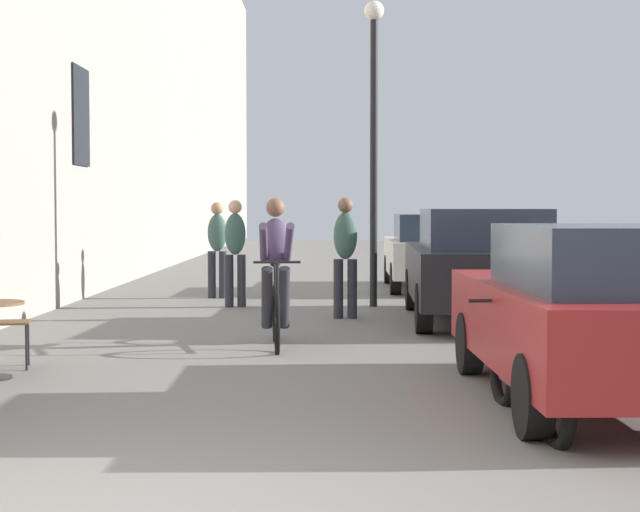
{
  "coord_description": "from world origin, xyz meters",
  "views": [
    {
      "loc": [
        1.1,
        -4.81,
        1.6
      ],
      "look_at": [
        0.97,
        10.68,
        0.85
      ],
      "focal_mm": 56.19,
      "sensor_mm": 36.0,
      "label": 1
    }
  ],
  "objects_px": {
    "street_lamp": "(374,113)",
    "cyclist_on_bicycle": "(276,276)",
    "pedestrian_far": "(217,244)",
    "parked_motorcycle": "(528,368)",
    "parked_car_nearest": "(594,311)",
    "pedestrian_mid": "(235,247)",
    "cafe_chair_mid_toward_street": "(2,317)",
    "pedestrian_near": "(345,250)",
    "parked_car_second": "(478,263)",
    "parked_car_third": "(432,250)"
  },
  "relations": [
    {
      "from": "pedestrian_near",
      "to": "parked_motorcycle",
      "type": "relative_size",
      "value": 0.81
    },
    {
      "from": "pedestrian_near",
      "to": "pedestrian_mid",
      "type": "bearing_deg",
      "value": 136.34
    },
    {
      "from": "pedestrian_mid",
      "to": "parked_car_third",
      "type": "bearing_deg",
      "value": 44.89
    },
    {
      "from": "street_lamp",
      "to": "cyclist_on_bicycle",
      "type": "bearing_deg",
      "value": -106.28
    },
    {
      "from": "parked_car_second",
      "to": "cyclist_on_bicycle",
      "type": "bearing_deg",
      "value": -138.18
    },
    {
      "from": "cafe_chair_mid_toward_street",
      "to": "parked_car_third",
      "type": "height_order",
      "value": "parked_car_third"
    },
    {
      "from": "pedestrian_far",
      "to": "street_lamp",
      "type": "distance_m",
      "value": 3.76
    },
    {
      "from": "street_lamp",
      "to": "pedestrian_far",
      "type": "bearing_deg",
      "value": 150.8
    },
    {
      "from": "parked_car_third",
      "to": "pedestrian_mid",
      "type": "bearing_deg",
      "value": -135.11
    },
    {
      "from": "parked_motorcycle",
      "to": "cafe_chair_mid_toward_street",
      "type": "bearing_deg",
      "value": 152.56
    },
    {
      "from": "cyclist_on_bicycle",
      "to": "cafe_chair_mid_toward_street",
      "type": "bearing_deg",
      "value": -147.03
    },
    {
      "from": "pedestrian_near",
      "to": "parked_car_third",
      "type": "bearing_deg",
      "value": 70.91
    },
    {
      "from": "cyclist_on_bicycle",
      "to": "parked_motorcycle",
      "type": "xyz_separation_m",
      "value": [
        2.09,
        -4.15,
        -0.41
      ]
    },
    {
      "from": "parked_car_second",
      "to": "pedestrian_near",
      "type": "bearing_deg",
      "value": 167.37
    },
    {
      "from": "pedestrian_near",
      "to": "pedestrian_mid",
      "type": "xyz_separation_m",
      "value": [
        -1.74,
        1.66,
        -0.01
      ]
    },
    {
      "from": "street_lamp",
      "to": "pedestrian_near",
      "type": "bearing_deg",
      "value": -105.48
    },
    {
      "from": "cyclist_on_bicycle",
      "to": "parked_car_nearest",
      "type": "relative_size",
      "value": 0.43
    },
    {
      "from": "street_lamp",
      "to": "pedestrian_mid",
      "type": "bearing_deg",
      "value": -177.64
    },
    {
      "from": "parked_car_second",
      "to": "parked_motorcycle",
      "type": "distance_m",
      "value": 6.61
    },
    {
      "from": "pedestrian_far",
      "to": "street_lamp",
      "type": "bearing_deg",
      "value": -29.2
    },
    {
      "from": "pedestrian_mid",
      "to": "parked_car_nearest",
      "type": "height_order",
      "value": "pedestrian_mid"
    },
    {
      "from": "cyclist_on_bicycle",
      "to": "street_lamp",
      "type": "height_order",
      "value": "street_lamp"
    },
    {
      "from": "pedestrian_far",
      "to": "parked_motorcycle",
      "type": "xyz_separation_m",
      "value": [
        3.44,
        -10.24,
        -0.55
      ]
    },
    {
      "from": "parked_car_third",
      "to": "pedestrian_near",
      "type": "bearing_deg",
      "value": -109.09
    },
    {
      "from": "parked_car_nearest",
      "to": "parked_motorcycle",
      "type": "distance_m",
      "value": 1.04
    },
    {
      "from": "pedestrian_far",
      "to": "parked_car_third",
      "type": "distance_m",
      "value": 4.44
    },
    {
      "from": "cafe_chair_mid_toward_street",
      "to": "pedestrian_near",
      "type": "distance_m",
      "value": 5.74
    },
    {
      "from": "street_lamp",
      "to": "parked_car_nearest",
      "type": "distance_m",
      "value": 8.49
    },
    {
      "from": "cafe_chair_mid_toward_street",
      "to": "street_lamp",
      "type": "height_order",
      "value": "street_lamp"
    },
    {
      "from": "cyclist_on_bicycle",
      "to": "parked_car_nearest",
      "type": "height_order",
      "value": "cyclist_on_bicycle"
    },
    {
      "from": "cafe_chair_mid_toward_street",
      "to": "parked_car_second",
      "type": "distance_m",
      "value": 6.75
    },
    {
      "from": "pedestrian_far",
      "to": "cyclist_on_bicycle",
      "type": "bearing_deg",
      "value": -77.48
    },
    {
      "from": "parked_car_nearest",
      "to": "pedestrian_mid",
      "type": "bearing_deg",
      "value": 114.72
    },
    {
      "from": "cafe_chair_mid_toward_street",
      "to": "pedestrian_mid",
      "type": "xyz_separation_m",
      "value": [
        1.74,
        6.2,
        0.45
      ]
    },
    {
      "from": "pedestrian_near",
      "to": "parked_car_third",
      "type": "height_order",
      "value": "pedestrian_near"
    },
    {
      "from": "pedestrian_mid",
      "to": "street_lamp",
      "type": "distance_m",
      "value": 3.09
    },
    {
      "from": "parked_car_third",
      "to": "parked_car_second",
      "type": "bearing_deg",
      "value": -89.4
    },
    {
      "from": "cafe_chair_mid_toward_street",
      "to": "parked_car_second",
      "type": "bearing_deg",
      "value": 37.73
    },
    {
      "from": "pedestrian_near",
      "to": "pedestrian_far",
      "type": "height_order",
      "value": "pedestrian_near"
    },
    {
      "from": "pedestrian_mid",
      "to": "parked_car_second",
      "type": "height_order",
      "value": "pedestrian_mid"
    },
    {
      "from": "cafe_chair_mid_toward_street",
      "to": "parked_motorcycle",
      "type": "height_order",
      "value": "cafe_chair_mid_toward_street"
    },
    {
      "from": "pedestrian_mid",
      "to": "pedestrian_far",
      "type": "bearing_deg",
      "value": 106.33
    },
    {
      "from": "street_lamp",
      "to": "parked_motorcycle",
      "type": "relative_size",
      "value": 2.28
    },
    {
      "from": "cafe_chair_mid_toward_street",
      "to": "pedestrian_far",
      "type": "height_order",
      "value": "pedestrian_far"
    },
    {
      "from": "pedestrian_near",
      "to": "parked_car_nearest",
      "type": "distance_m",
      "value": 6.56
    },
    {
      "from": "parked_car_nearest",
      "to": "pedestrian_far",
      "type": "bearing_deg",
      "value": 113.38
    },
    {
      "from": "cyclist_on_bicycle",
      "to": "parked_car_second",
      "type": "height_order",
      "value": "cyclist_on_bicycle"
    },
    {
      "from": "parked_car_nearest",
      "to": "parked_motorcycle",
      "type": "xyz_separation_m",
      "value": [
        -0.68,
        -0.71,
        -0.35
      ]
    },
    {
      "from": "cyclist_on_bicycle",
      "to": "pedestrian_near",
      "type": "distance_m",
      "value": 2.97
    },
    {
      "from": "cyclist_on_bicycle",
      "to": "parked_car_third",
      "type": "xyz_separation_m",
      "value": [
        2.65,
        8.01,
        -0.05
      ]
    }
  ]
}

